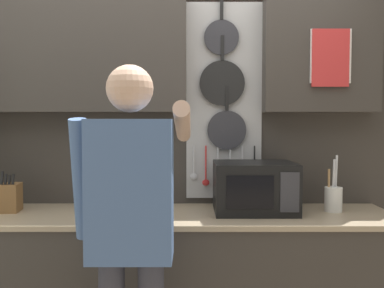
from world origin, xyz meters
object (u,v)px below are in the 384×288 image
object	(u,v)px
microwave	(254,187)
person	(131,218)
knife_block	(10,197)
utensil_crock	(333,197)

from	to	relation	value
microwave	person	world-z (taller)	person
microwave	knife_block	distance (m)	1.49
microwave	utensil_crock	size ratio (longest dim) A/B	1.41
microwave	person	size ratio (longest dim) A/B	0.28
microwave	person	xyz separation A→B (m)	(-0.66, -0.65, -0.04)
utensil_crock	knife_block	bearing A→B (deg)	-179.95
knife_block	person	xyz separation A→B (m)	(0.83, -0.65, 0.02)
microwave	knife_block	xyz separation A→B (m)	(-1.49, 0.00, -0.06)
utensil_crock	person	distance (m)	1.32
person	utensil_crock	bearing A→B (deg)	29.87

